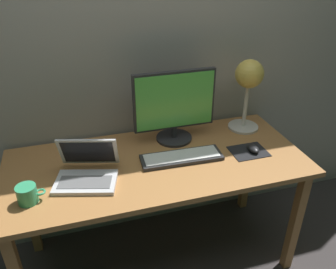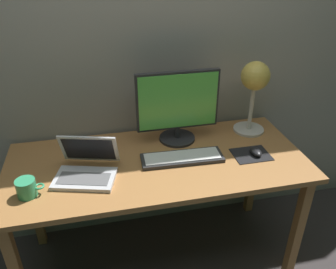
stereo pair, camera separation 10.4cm
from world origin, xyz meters
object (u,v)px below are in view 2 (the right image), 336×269
object	(u,v)px
mouse	(256,152)
coffee_mug	(27,188)
desk_lamp	(255,83)
monitor	(178,105)
laptop	(87,164)
keyboard_main	(182,158)

from	to	relation	value
mouse	coffee_mug	distance (m)	1.18
desk_lamp	mouse	world-z (taller)	desk_lamp
coffee_mug	mouse	bearing A→B (deg)	4.50
monitor	laptop	size ratio (longest dim) A/B	1.34
monitor	laptop	xyz separation A→B (m)	(-0.52, -0.23, -0.17)
mouse	keyboard_main	bearing A→B (deg)	174.31
mouse	coffee_mug	bearing A→B (deg)	-175.50
monitor	mouse	world-z (taller)	monitor
monitor	keyboard_main	bearing A→B (deg)	-96.89
monitor	coffee_mug	bearing A→B (deg)	-156.25
desk_lamp	keyboard_main	bearing A→B (deg)	-154.94
laptop	keyboard_main	bearing A→B (deg)	1.98
laptop	coffee_mug	distance (m)	0.30
keyboard_main	laptop	distance (m)	0.50
keyboard_main	coffee_mug	world-z (taller)	coffee_mug
keyboard_main	mouse	distance (m)	0.41
coffee_mug	keyboard_main	bearing A→B (deg)	9.81
monitor	keyboard_main	xyz separation A→B (m)	(-0.03, -0.22, -0.21)
laptop	desk_lamp	size ratio (longest dim) A/B	0.80
monitor	mouse	bearing A→B (deg)	-34.07
keyboard_main	monitor	bearing A→B (deg)	83.11
keyboard_main	mouse	bearing A→B (deg)	-5.69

